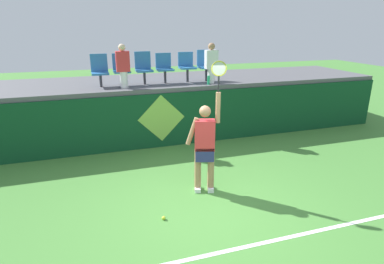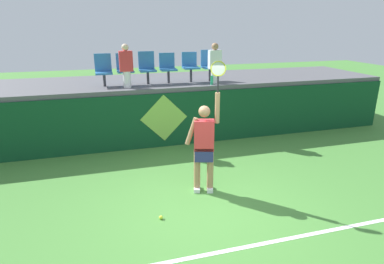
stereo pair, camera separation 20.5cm
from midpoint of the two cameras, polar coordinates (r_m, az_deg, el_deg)
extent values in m
plane|color=#478438|center=(6.05, 1.70, -13.64)|extent=(40.00, 40.00, 0.00)
cube|color=#0F4223|center=(8.84, -5.84, 2.14)|extent=(13.88, 0.20, 1.47)
cube|color=#56565B|center=(9.94, -7.67, 8.62)|extent=(13.88, 2.78, 0.12)
cube|color=white|center=(5.21, 6.04, -19.76)|extent=(12.49, 0.08, 0.01)
cube|color=white|center=(6.69, 0.10, -9.82)|extent=(0.19, 0.28, 0.08)
cube|color=white|center=(6.70, 2.36, -9.79)|extent=(0.19, 0.28, 0.08)
cylinder|color=#A87A56|center=(6.51, 0.10, -6.71)|extent=(0.13, 0.13, 0.88)
cylinder|color=#A87A56|center=(6.52, 2.40, -6.69)|extent=(0.13, 0.13, 0.88)
cube|color=navy|center=(6.37, 1.28, -3.76)|extent=(0.41, 0.32, 0.28)
cube|color=red|center=(6.23, 1.30, -0.54)|extent=(0.43, 0.32, 0.60)
sphere|color=#A87A56|center=(6.10, 1.33, 3.62)|extent=(0.22, 0.22, 0.22)
cylinder|color=#A87A56|center=(6.20, -0.91, 0.13)|extent=(0.27, 0.16, 0.55)
cylinder|color=#A87A56|center=(6.09, 3.60, 4.26)|extent=(0.09, 0.09, 0.58)
cylinder|color=black|center=(6.00, 3.68, 8.34)|extent=(0.03, 0.03, 0.30)
torus|color=gold|center=(5.96, 3.74, 10.99)|extent=(0.28, 0.10, 0.28)
ellipsoid|color=silver|center=(5.96, 3.74, 10.99)|extent=(0.23, 0.09, 0.24)
sphere|color=#D1E533|center=(5.83, -6.02, -14.72)|extent=(0.07, 0.07, 0.07)
cylinder|color=#26B272|center=(9.12, 2.26, 9.05)|extent=(0.07, 0.07, 0.25)
cylinder|color=#38383D|center=(9.13, -16.27, 8.60)|extent=(0.07, 0.07, 0.33)
cube|color=#2D70B2|center=(9.10, -16.38, 9.78)|extent=(0.44, 0.42, 0.05)
cube|color=#2D70B2|center=(9.26, -16.57, 11.53)|extent=(0.44, 0.04, 0.47)
cylinder|color=#38383D|center=(9.16, -12.69, 9.00)|extent=(0.07, 0.07, 0.36)
cube|color=#2D70B2|center=(9.13, -12.78, 10.25)|extent=(0.44, 0.42, 0.05)
cube|color=#2D70B2|center=(9.29, -13.01, 11.91)|extent=(0.44, 0.04, 0.44)
cylinder|color=#38383D|center=(9.23, -8.92, 9.30)|extent=(0.07, 0.07, 0.35)
cube|color=#2D70B2|center=(9.20, -8.98, 10.54)|extent=(0.44, 0.42, 0.05)
cube|color=#2D70B2|center=(9.36, -9.26, 12.28)|extent=(0.44, 0.04, 0.48)
cylinder|color=#38383D|center=(9.34, -5.35, 9.56)|extent=(0.07, 0.07, 0.36)
cube|color=#2D70B2|center=(9.31, -5.38, 10.80)|extent=(0.44, 0.42, 0.05)
cube|color=#2D70B2|center=(9.47, -5.69, 12.34)|extent=(0.44, 0.04, 0.42)
cylinder|color=#38383D|center=(9.50, -1.42, 9.86)|extent=(0.07, 0.07, 0.38)
cube|color=#2D70B2|center=(9.47, -1.43, 11.16)|extent=(0.44, 0.42, 0.05)
cube|color=#2D70B2|center=(9.63, -1.77, 12.63)|extent=(0.44, 0.04, 0.40)
cylinder|color=#38383D|center=(9.68, 1.88, 9.99)|extent=(0.07, 0.07, 0.38)
cube|color=#2D70B2|center=(9.65, 1.90, 11.24)|extent=(0.44, 0.42, 0.05)
cube|color=#2D70B2|center=(9.80, 1.53, 12.85)|extent=(0.44, 0.04, 0.46)
cylinder|color=white|center=(8.81, -12.47, 8.89)|extent=(0.20, 0.20, 0.43)
cube|color=red|center=(8.74, -12.69, 11.93)|extent=(0.34, 0.20, 0.51)
sphere|color=beige|center=(8.71, -12.85, 14.20)|extent=(0.18, 0.18, 0.18)
cylinder|color=white|center=(9.32, 2.70, 9.76)|extent=(0.20, 0.20, 0.41)
cube|color=white|center=(9.26, 2.74, 12.56)|extent=(0.34, 0.20, 0.50)
sphere|color=#A87A56|center=(9.23, 2.78, 14.72)|extent=(0.19, 0.19, 0.19)
cube|color=#0F4223|center=(8.96, -5.85, -2.57)|extent=(0.90, 0.01, 0.00)
plane|color=#8CC64C|center=(8.70, -6.02, 2.38)|extent=(1.27, 0.00, 1.27)
camera|label=1|loc=(0.10, -90.88, -0.30)|focal=30.53mm
camera|label=2|loc=(0.10, 89.12, 0.30)|focal=30.53mm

